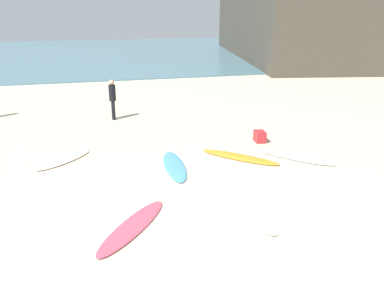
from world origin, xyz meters
TOP-DOWN VIEW (x-y plane):
  - ground_plane at (0.00, 0.00)m, footprint 120.00×120.00m
  - ocean_water at (0.00, 39.11)m, footprint 120.00×40.00m
  - surfboard_0 at (-3.63, 5.03)m, footprint 1.83×1.78m
  - surfboard_1 at (1.59, 3.84)m, footprint 2.14×2.19m
  - surfboard_2 at (-2.09, 0.63)m, footprint 1.93×2.25m
  - surfboard_3 at (3.26, 3.39)m, footprint 2.00×2.19m
  - surfboard_4 at (0.47, 0.65)m, footprint 0.87×2.35m
  - surfboard_5 at (-0.51, 3.69)m, footprint 0.76×2.47m
  - beachgoer_near at (-1.79, 9.53)m, footprint 0.28×0.34m
  - beach_cooler at (2.85, 5.16)m, footprint 0.38×0.51m

SIDE VIEW (x-z plane):
  - ground_plane at x=0.00m, z-range 0.00..0.00m
  - surfboard_5 at x=-0.51m, z-range 0.00..0.07m
  - surfboard_2 at x=-2.09m, z-range 0.00..0.07m
  - surfboard_0 at x=-3.63m, z-range 0.00..0.07m
  - surfboard_4 at x=0.47m, z-range 0.00..0.07m
  - surfboard_1 at x=1.59m, z-range 0.00..0.08m
  - surfboard_3 at x=3.26m, z-range 0.00..0.08m
  - ocean_water at x=0.00m, z-range 0.00..0.08m
  - beach_cooler at x=2.85m, z-range 0.00..0.38m
  - beachgoer_near at x=-1.79m, z-range 0.09..1.75m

